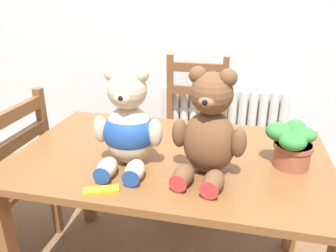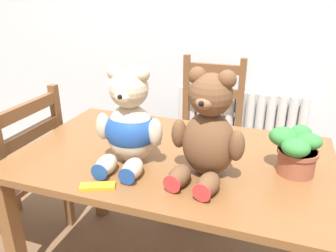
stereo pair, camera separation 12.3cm
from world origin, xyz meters
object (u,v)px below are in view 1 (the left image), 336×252
Objects in this scene: wooden_chair_behind at (192,135)px; teddy_bear_left at (128,127)px; wooden_chair_side at (0,181)px; potted_plant at (292,144)px; chocolate_bar at (101,190)px; teddy_bear_right at (209,131)px.

teddy_bear_left is (-0.12, -0.89, 0.41)m from wooden_chair_behind.
wooden_chair_side is 4.76× the size of potted_plant.
teddy_bear_left reaches higher than wooden_chair_behind.
teddy_bear_left is (0.75, -0.11, 0.41)m from wooden_chair_side.
potted_plant reaches higher than chocolate_bar.
potted_plant is (1.37, 0.02, 0.35)m from wooden_chair_side.
teddy_bear_left reaches higher than wooden_chair_side.
wooden_chair_side reaches higher than chocolate_bar.
wooden_chair_behind is 0.99m from teddy_bear_left.
teddy_bear_left reaches higher than chocolate_bar.
teddy_bear_left is at bearing 82.34° from chocolate_bar.
wooden_chair_behind is at bearing 123.00° from potted_plant.
chocolate_bar is at bearing 82.22° from wooden_chair_behind.
wooden_chair_side is 1.15m from teddy_bear_right.
wooden_chair_side is at bearing 155.82° from chocolate_bar.
teddy_bear_left is 0.64m from potted_plant.
wooden_chair_behind is 0.98m from potted_plant.
wooden_chair_behind is 1.08× the size of wooden_chair_side.
wooden_chair_side is at bearing 42.07° from wooden_chair_behind.
wooden_chair_side is (-0.87, -0.79, 0.00)m from wooden_chair_behind.
wooden_chair_behind is 1.01m from teddy_bear_right.
potted_plant is at bearing 27.50° from chocolate_bar.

